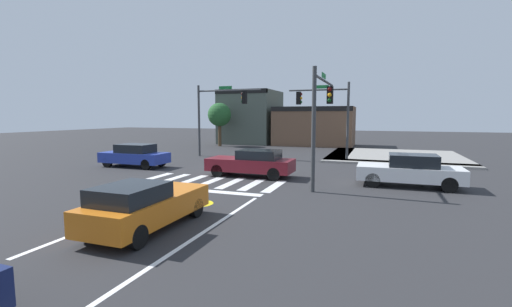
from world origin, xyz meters
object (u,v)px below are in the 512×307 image
object	(u,v)px
traffic_signal_southeast	(322,106)
roadside_tree	(219,115)
traffic_signal_northwest	(219,107)
car_white	(410,171)
car_maroon	(252,163)
car_orange	(145,205)
traffic_signal_northeast	(326,108)
car_blue	(135,155)

from	to	relation	value
traffic_signal_southeast	roadside_tree	xyz separation A→B (m)	(-13.72, 16.93, -0.41)
traffic_signal_southeast	traffic_signal_northwest	bearing A→B (deg)	49.53
car_white	car_maroon	distance (m)	7.81
car_maroon	car_orange	size ratio (longest dim) A/B	1.10
traffic_signal_southeast	roadside_tree	distance (m)	21.80
car_maroon	roadside_tree	xyz separation A→B (m)	(-9.93, 16.43, 2.61)
traffic_signal_northwest	traffic_signal_southeast	size ratio (longest dim) A/B	1.03
car_orange	traffic_signal_northeast	bearing A→B (deg)	-7.85
traffic_signal_northwest	car_orange	distance (m)	17.98
car_blue	car_orange	bearing A→B (deg)	130.59
traffic_signal_northeast	traffic_signal_southeast	distance (m)	9.01
car_orange	roadside_tree	bearing A→B (deg)	21.50
traffic_signal_southeast	traffic_signal_northeast	bearing A→B (deg)	7.55
traffic_signal_northwest	car_white	world-z (taller)	traffic_signal_northwest
car_blue	car_maroon	world-z (taller)	car_blue
traffic_signal_northeast	car_orange	xyz separation A→B (m)	(-2.43, -17.65, -3.15)
traffic_signal_northwest	car_white	bearing A→B (deg)	-29.34
traffic_signal_northwest	traffic_signal_northeast	distance (m)	8.25
traffic_signal_northwest	car_orange	world-z (taller)	traffic_signal_northwest
traffic_signal_northeast	car_blue	world-z (taller)	traffic_signal_northeast
traffic_signal_southeast	car_white	world-z (taller)	traffic_signal_southeast
roadside_tree	traffic_signal_northeast	bearing A→B (deg)	-32.54
traffic_signal_northwest	car_white	xyz separation A→B (m)	(13.39, -7.53, -3.19)
traffic_signal_southeast	car_white	distance (m)	5.04
traffic_signal_northeast	car_blue	size ratio (longest dim) A/B	1.30
traffic_signal_northwest	car_blue	size ratio (longest dim) A/B	1.31
traffic_signal_northwest	car_blue	bearing A→B (deg)	-111.94
car_white	traffic_signal_southeast	bearing A→B (deg)	6.73
traffic_signal_northeast	traffic_signal_southeast	world-z (taller)	traffic_signal_northeast
car_white	roadside_tree	distance (m)	24.34
car_white	car_orange	distance (m)	11.95
traffic_signal_northeast	traffic_signal_southeast	size ratio (longest dim) A/B	1.03
car_orange	traffic_signal_southeast	bearing A→B (deg)	-22.53
car_maroon	car_orange	distance (m)	9.22
car_maroon	car_orange	bearing A→B (deg)	91.10
traffic_signal_northeast	car_blue	xyz separation A→B (m)	(-10.93, -7.73, -3.12)
car_white	car_orange	xyz separation A→B (m)	(-7.63, -9.19, -0.04)
car_maroon	roadside_tree	size ratio (longest dim) A/B	1.00
roadside_tree	traffic_signal_southeast	bearing A→B (deg)	-50.98
traffic_signal_northwest	car_orange	size ratio (longest dim) A/B	1.35
traffic_signal_northeast	traffic_signal_northwest	bearing A→B (deg)	6.49
traffic_signal_northwest	roadside_tree	xyz separation A→B (m)	(-4.34, 8.93, -0.59)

